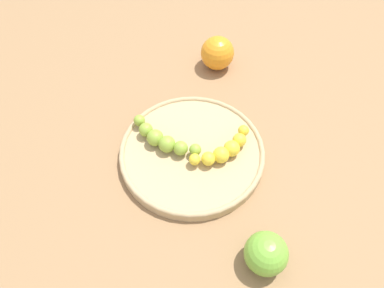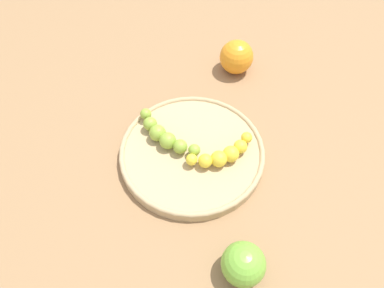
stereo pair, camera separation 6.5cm
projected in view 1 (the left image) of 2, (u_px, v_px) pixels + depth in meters
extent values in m
plane|color=#936D47|center=(192.00, 156.00, 0.69)|extent=(2.40, 2.40, 0.00)
cylinder|color=tan|center=(192.00, 153.00, 0.68)|extent=(0.27, 0.27, 0.02)
torus|color=tan|center=(192.00, 150.00, 0.67)|extent=(0.27, 0.27, 0.01)
sphere|color=yellow|center=(195.00, 159.00, 0.64)|extent=(0.02, 0.02, 0.02)
sphere|color=yellow|center=(208.00, 159.00, 0.64)|extent=(0.03, 0.03, 0.03)
sphere|color=yellow|center=(221.00, 155.00, 0.64)|extent=(0.03, 0.03, 0.03)
sphere|color=yellow|center=(232.00, 148.00, 0.65)|extent=(0.03, 0.03, 0.03)
sphere|color=yellow|center=(239.00, 140.00, 0.66)|extent=(0.03, 0.03, 0.03)
sphere|color=yellow|center=(244.00, 130.00, 0.68)|extent=(0.02, 0.02, 0.02)
sphere|color=#8CAD38|center=(139.00, 120.00, 0.69)|extent=(0.02, 0.02, 0.02)
sphere|color=#8CAD38|center=(146.00, 130.00, 0.68)|extent=(0.03, 0.03, 0.03)
sphere|color=#8CAD38|center=(155.00, 138.00, 0.67)|extent=(0.03, 0.03, 0.03)
sphere|color=#8CAD38|center=(167.00, 144.00, 0.66)|extent=(0.03, 0.03, 0.03)
sphere|color=#8CAD38|center=(181.00, 148.00, 0.65)|extent=(0.03, 0.03, 0.03)
sphere|color=#8CAD38|center=(195.00, 150.00, 0.65)|extent=(0.02, 0.02, 0.02)
sphere|color=orange|center=(217.00, 53.00, 0.81)|extent=(0.08, 0.08, 0.08)
sphere|color=#72B238|center=(266.00, 253.00, 0.54)|extent=(0.07, 0.07, 0.07)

